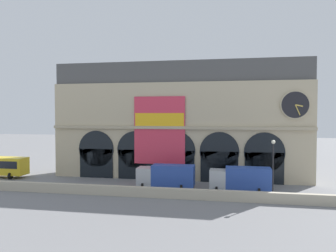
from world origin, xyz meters
The scene contains 6 objects.
ground_plane centered at (0.00, 0.00, 0.00)m, with size 200.00×200.00×0.00m, color slate.
quay_parapet_wall centered at (0.00, -5.14, 0.59)m, with size 90.00×0.70×1.18m, color #B2A891.
station_building centered at (0.01, 7.66, 8.61)m, with size 38.57×5.74×17.68m.
box_truck_center centered at (-0.45, -0.33, 1.70)m, with size 7.50×2.91×3.12m.
box_truck_mideast centered at (9.07, -0.49, 1.70)m, with size 7.50×2.91×3.12m.
street_lamp_quayside centered at (12.47, -4.34, 4.41)m, with size 0.44×0.44×6.90m.
Camera 1 is at (7.70, -42.58, 9.82)m, focal length 35.34 mm.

